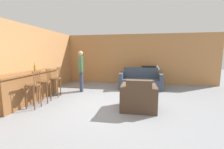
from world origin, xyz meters
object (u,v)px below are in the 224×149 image
at_px(bar_chair_far, 55,81).
at_px(tv_unit, 148,80).
at_px(tv, 149,70).
at_px(table_lamp, 157,67).
at_px(bottle, 35,67).
at_px(book_on_table, 138,86).
at_px(bar_chair_mid, 45,84).
at_px(person_by_window, 81,69).
at_px(armchair_near, 138,98).
at_px(coffee_table, 141,88).
at_px(couch_far, 140,81).
at_px(bar_chair_near, 33,88).

relative_size(bar_chair_far, tv_unit, 0.95).
height_order(tv, table_lamp, table_lamp).
distance_m(bottle, book_on_table, 3.65).
bearing_deg(bar_chair_mid, book_on_table, 17.72).
distance_m(bar_chair_far, bottle, 0.83).
bearing_deg(bar_chair_far, person_by_window, 55.39).
bearing_deg(person_by_window, bar_chair_far, -124.61).
xyz_separation_m(armchair_near, coffee_table, (0.09, 1.25, 0.03)).
distance_m(armchair_near, tv_unit, 3.59).
bearing_deg(bar_chair_far, bar_chair_mid, -90.01).
height_order(armchair_near, tv_unit, armchair_near).
bearing_deg(person_by_window, bar_chair_mid, -112.00).
relative_size(bar_chair_far, coffee_table, 1.22).
height_order(bar_chair_far, couch_far, bar_chair_far).
height_order(bar_chair_mid, bar_chair_far, same).
distance_m(couch_far, coffee_table, 1.43).
xyz_separation_m(bar_chair_far, couch_far, (3.10, 1.91, -0.28)).
bearing_deg(bar_chair_far, table_lamp, 35.31).
bearing_deg(couch_far, bottle, -147.70).
bearing_deg(couch_far, bar_chair_far, -148.44).
height_order(bar_chair_near, bottle, bottle).
relative_size(bar_chair_mid, person_by_window, 0.65).
bearing_deg(coffee_table, table_lamp, 70.34).
bearing_deg(coffee_table, tv, 80.14).
relative_size(bar_chair_mid, tv, 1.58).
bearing_deg(bar_chair_mid, tv_unit, 44.41).
xyz_separation_m(armchair_near, table_lamp, (0.91, 3.56, 0.58)).
height_order(bottle, book_on_table, bottle).
relative_size(coffee_table, person_by_window, 0.53).
relative_size(tv, table_lamp, 1.33).
relative_size(armchair_near, bottle, 3.31).
xyz_separation_m(bar_chair_far, coffee_table, (3.11, 0.48, -0.25)).
xyz_separation_m(bottle, table_lamp, (4.45, 3.17, -0.21)).
height_order(armchair_near, bottle, bottle).
relative_size(bar_chair_mid, bar_chair_far, 1.00).
bearing_deg(bottle, bar_chair_near, -57.23).
distance_m(tv, table_lamp, 0.46).
distance_m(tv_unit, bottle, 5.20).
bearing_deg(armchair_near, bar_chair_near, -172.14).
height_order(book_on_table, table_lamp, table_lamp).
distance_m(tv_unit, person_by_window, 3.50).
bearing_deg(bar_chair_mid, couch_far, 39.50).
distance_m(bar_chair_far, tv, 4.48).
height_order(armchair_near, person_by_window, person_by_window).
distance_m(coffee_table, tv_unit, 2.35).
bearing_deg(couch_far, tv_unit, 65.22).
relative_size(couch_far, coffee_table, 2.09).
bearing_deg(bottle, bar_chair_far, 36.48).
relative_size(bar_chair_mid, armchair_near, 1.12).
xyz_separation_m(coffee_table, book_on_table, (-0.11, -0.17, 0.08)).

